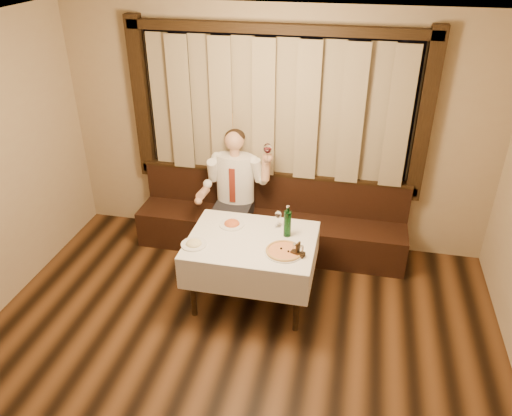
% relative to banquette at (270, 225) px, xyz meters
% --- Properties ---
extents(room, '(5.01, 6.01, 2.81)m').
position_rel_banquette_xyz_m(room, '(-0.00, -1.75, 1.19)').
color(room, black).
rests_on(room, ground).
extents(banquette, '(3.20, 0.61, 0.94)m').
position_rel_banquette_xyz_m(banquette, '(0.00, 0.00, 0.00)').
color(banquette, black).
rests_on(banquette, ground).
extents(dining_table, '(1.27, 0.97, 0.76)m').
position_rel_banquette_xyz_m(dining_table, '(0.00, -1.02, 0.34)').
color(dining_table, black).
rests_on(dining_table, ground).
extents(pizza, '(0.37, 0.37, 0.04)m').
position_rel_banquette_xyz_m(pizza, '(0.35, -1.19, 0.46)').
color(pizza, white).
rests_on(pizza, dining_table).
extents(pasta_red, '(0.26, 0.26, 0.09)m').
position_rel_banquette_xyz_m(pasta_red, '(-0.26, -0.81, 0.48)').
color(pasta_red, white).
rests_on(pasta_red, dining_table).
extents(pasta_cream, '(0.25, 0.25, 0.09)m').
position_rel_banquette_xyz_m(pasta_cream, '(-0.53, -1.25, 0.48)').
color(pasta_cream, white).
rests_on(pasta_cream, dining_table).
extents(green_bottle, '(0.07, 0.07, 0.34)m').
position_rel_banquette_xyz_m(green_bottle, '(0.33, -0.89, 0.59)').
color(green_bottle, '#0D3F16').
rests_on(green_bottle, dining_table).
extents(table_wine_glass, '(0.07, 0.07, 0.19)m').
position_rel_banquette_xyz_m(table_wine_glass, '(0.21, -0.73, 0.58)').
color(table_wine_glass, white).
rests_on(table_wine_glass, dining_table).
extents(cruet_caddy, '(0.14, 0.11, 0.14)m').
position_rel_banquette_xyz_m(cruet_caddy, '(0.49, -1.21, 0.50)').
color(cruet_caddy, black).
rests_on(cruet_caddy, dining_table).
extents(seated_man, '(0.84, 0.63, 1.49)m').
position_rel_banquette_xyz_m(seated_man, '(-0.42, -0.09, 0.55)').
color(seated_man, black).
rests_on(seated_man, ground).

